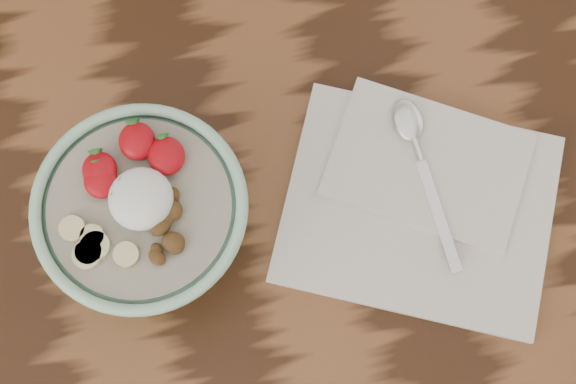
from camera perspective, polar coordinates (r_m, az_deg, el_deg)
name	(u,v)px	position (r cm, az deg, el deg)	size (l,w,h in cm)	color
table	(208,252)	(92.57, -5.72, -4.29)	(160.00, 90.00, 75.00)	black
breakfast_bowl	(146,216)	(77.63, -10.05, -1.70)	(19.92, 19.92, 13.49)	#9FD5B4
napkin	(420,199)	(84.27, 9.39, -0.52)	(34.18, 31.84, 1.67)	silver
spoon	(415,144)	(84.42, 9.02, 3.42)	(3.37, 19.10, 1.00)	silver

